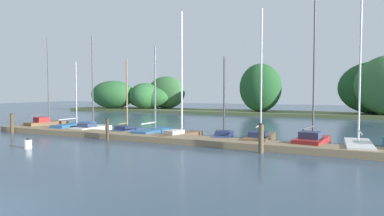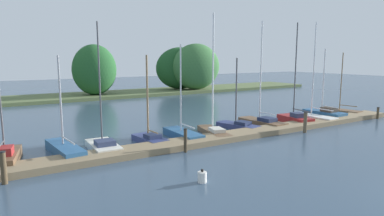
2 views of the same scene
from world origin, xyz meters
TOP-DOWN VIEW (x-y plane):
  - dock_pier at (0.00, 12.64)m, footprint 31.25×1.80m
  - far_shore at (-4.94, 39.57)m, footprint 67.30×8.51m
  - sailboat_0 at (-13.77, 14.47)m, footprint 1.85×3.47m
  - sailboat_1 at (-10.91, 14.72)m, footprint 1.47×4.28m
  - sailboat_2 at (-8.88, 14.29)m, footprint 1.48×3.34m
  - sailboat_3 at (-5.89, 14.53)m, footprint 1.41×3.04m
  - sailboat_4 at (-3.54, 14.56)m, footprint 1.18×3.85m
  - sailboat_5 at (-1.31, 14.09)m, footprint 1.88×4.17m
  - sailboat_6 at (1.39, 14.84)m, footprint 1.88×3.67m
  - sailboat_7 at (3.71, 14.77)m, footprint 1.57×4.35m
  - sailboat_8 at (6.69, 14.09)m, footprint 1.77×3.46m
  - sailboat_9 at (8.91, 14.12)m, footprint 1.37×4.07m
  - sailboat_10 at (10.87, 14.52)m, footprint 1.46×3.91m
  - sailboat_11 at (13.80, 14.85)m, footprint 1.76×3.67m
  - mooring_piling_0 at (-13.92, 11.47)m, footprint 0.27×0.27m
  - mooring_piling_1 at (-5.06, 11.52)m, footprint 0.22×0.22m
  - mooring_piling_2 at (4.60, 11.30)m, footprint 0.29×0.29m
  - mooring_piling_3 at (14.21, 11.56)m, footprint 0.22×0.22m
  - channel_buoy_0 at (-6.77, 7.25)m, footprint 0.39×0.39m

SIDE VIEW (x-z plane):
  - dock_pier at x=0.00m, z-range 0.00..0.35m
  - channel_buoy_0 at x=-6.77m, z-range -0.06..0.54m
  - sailboat_11 at x=13.80m, z-range -2.57..3.10m
  - sailboat_6 at x=1.39m, z-range -2.30..2.90m
  - sailboat_4 at x=-3.54m, z-range -2.73..3.35m
  - sailboat_1 at x=-10.91m, z-range -2.36..3.01m
  - sailboat_2 at x=-8.88m, z-range -3.25..3.94m
  - sailboat_3 at x=-5.89m, z-range -2.35..3.04m
  - sailboat_9 at x=8.91m, z-range -3.69..4.38m
  - sailboat_7 at x=3.71m, z-range -3.59..4.33m
  - sailboat_10 at x=10.87m, z-range -2.60..3.38m
  - sailboat_5 at x=-1.31m, z-range -3.66..4.45m
  - sailboat_8 at x=6.69m, z-range -3.54..4.38m
  - sailboat_0 at x=-13.77m, z-range -3.31..4.15m
  - mooring_piling_3 at x=14.21m, z-range 0.01..1.01m
  - mooring_piling_1 at x=-5.06m, z-range 0.01..1.36m
  - mooring_piling_0 at x=-13.92m, z-range 0.01..1.42m
  - mooring_piling_2 at x=4.60m, z-range 0.01..1.46m
  - far_shore at x=-4.94m, z-range -0.89..6.33m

